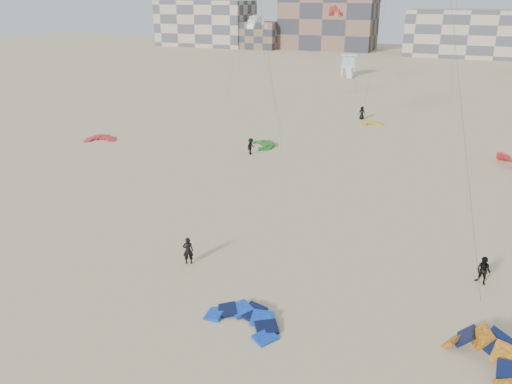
% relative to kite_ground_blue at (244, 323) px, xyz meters
% --- Properties ---
extents(ground, '(320.00, 320.00, 0.00)m').
position_rel_kite_ground_blue_xyz_m(ground, '(-2.79, 2.32, 0.00)').
color(ground, tan).
rests_on(ground, ground).
extents(kite_ground_blue, '(4.57, 4.72, 1.28)m').
position_rel_kite_ground_blue_xyz_m(kite_ground_blue, '(0.00, 0.00, 0.00)').
color(kite_ground_blue, blue).
rests_on(kite_ground_blue, ground).
extents(kite_ground_orange, '(5.51, 5.51, 3.93)m').
position_rel_kite_ground_blue_xyz_m(kite_ground_orange, '(11.20, 1.34, 0.00)').
color(kite_ground_orange, orange).
rests_on(kite_ground_orange, ground).
extents(kite_ground_red, '(4.59, 4.70, 1.38)m').
position_rel_kite_ground_blue_xyz_m(kite_ground_red, '(-29.26, 24.97, 0.00)').
color(kite_ground_red, red).
rests_on(kite_ground_red, ground).
extents(kite_ground_green, '(5.09, 5.05, 1.24)m').
position_rel_kite_ground_blue_xyz_m(kite_ground_green, '(-11.24, 30.08, 0.00)').
color(kite_ground_green, '#1D771D').
rests_on(kite_ground_green, ground).
extents(kite_ground_red_far, '(5.15, 5.11, 3.67)m').
position_rel_kite_ground_blue_xyz_m(kite_ground_red_far, '(13.84, 33.21, 0.00)').
color(kite_ground_red_far, red).
rests_on(kite_ground_red_far, ground).
extents(kite_ground_yellow, '(3.53, 3.63, 1.02)m').
position_rel_kite_ground_blue_xyz_m(kite_ground_yellow, '(-1.88, 44.57, 0.00)').
color(kite_ground_yellow, gold).
rests_on(kite_ground_yellow, ground).
extents(kitesurfer_main, '(0.77, 0.67, 1.79)m').
position_rel_kite_ground_blue_xyz_m(kitesurfer_main, '(-5.64, 4.19, 0.89)').
color(kitesurfer_main, black).
rests_on(kitesurfer_main, ground).
extents(kitesurfer_b, '(1.03, 0.95, 1.69)m').
position_rel_kite_ground_blue_xyz_m(kitesurfer_b, '(11.13, 8.72, 0.85)').
color(kitesurfer_b, black).
rests_on(kitesurfer_b, ground).
extents(kitesurfer_c, '(0.83, 1.21, 1.73)m').
position_rel_kite_ground_blue_xyz_m(kitesurfer_c, '(-11.15, 26.69, 0.86)').
color(kitesurfer_c, black).
rests_on(kitesurfer_c, ground).
extents(kitesurfer_e, '(0.88, 0.61, 1.73)m').
position_rel_kite_ground_blue_xyz_m(kitesurfer_e, '(-3.71, 47.04, 0.87)').
color(kitesurfer_e, black).
rests_on(kitesurfer_e, ground).
extents(kite_fly_grey, '(8.66, 10.38, 12.41)m').
position_rel_kite_ground_blue_xyz_m(kite_fly_grey, '(-16.68, 41.66, 12.22)').
color(kite_fly_grey, white).
rests_on(kite_fly_grey, ground).
extents(kite_fly_red, '(8.30, 8.93, 13.22)m').
position_rel_kite_ground_blue_xyz_m(kite_fly_red, '(-12.82, 65.65, 12.93)').
color(kite_fly_red, red).
rests_on(kite_fly_red, ground).
extents(lifeguard_tower_far, '(3.83, 6.30, 4.28)m').
position_rel_kite_ground_blue_xyz_m(lifeguard_tower_far, '(-14.40, 84.61, 2.12)').
color(lifeguard_tower_far, white).
rests_on(lifeguard_tower_far, ground).
extents(condo_west_a, '(30.00, 15.00, 14.00)m').
position_rel_kite_ground_blue_xyz_m(condo_west_a, '(-72.79, 132.32, 7.00)').
color(condo_west_a, tan).
rests_on(condo_west_a, ground).
extents(condo_west_b, '(28.00, 14.00, 18.00)m').
position_rel_kite_ground_blue_xyz_m(condo_west_b, '(-32.79, 136.32, 9.00)').
color(condo_west_b, brown).
rests_on(condo_west_b, ground).
extents(condo_mid, '(32.00, 16.00, 12.00)m').
position_rel_kite_ground_blue_xyz_m(condo_mid, '(7.21, 132.32, 6.00)').
color(condo_mid, tan).
rests_on(condo_mid, ground).
extents(condo_fill_left, '(12.00, 10.00, 8.00)m').
position_rel_kite_ground_blue_xyz_m(condo_fill_left, '(-52.79, 130.32, 4.00)').
color(condo_fill_left, brown).
rests_on(condo_fill_left, ground).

